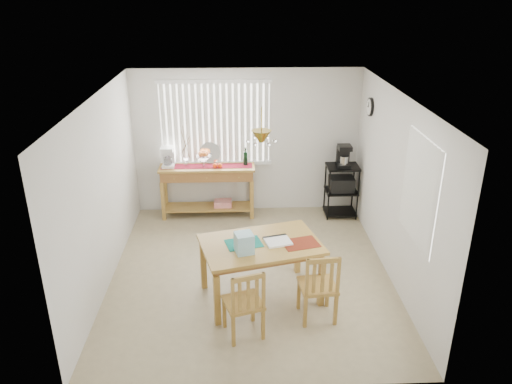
{
  "coord_description": "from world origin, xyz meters",
  "views": [
    {
      "loc": [
        -0.16,
        -6.27,
        3.94
      ],
      "look_at": [
        0.1,
        0.55,
        1.05
      ],
      "focal_mm": 35.0,
      "sensor_mm": 36.0,
      "label": 1
    }
  ],
  "objects_px": {
    "cart_items": "(343,156)",
    "chair_right": "(319,287)",
    "sideboard": "(208,179)",
    "dining_table": "(261,249)",
    "chair_left": "(244,303)",
    "wire_cart": "(341,186)"
  },
  "relations": [
    {
      "from": "wire_cart",
      "to": "dining_table",
      "type": "distance_m",
      "value": 2.93
    },
    {
      "from": "cart_items",
      "to": "chair_right",
      "type": "distance_m",
      "value": 3.2
    },
    {
      "from": "chair_right",
      "to": "chair_left",
      "type": "bearing_deg",
      "value": -162.53
    },
    {
      "from": "wire_cart",
      "to": "chair_left",
      "type": "bearing_deg",
      "value": -118.59
    },
    {
      "from": "dining_table",
      "to": "chair_right",
      "type": "relative_size",
      "value": 1.77
    },
    {
      "from": "chair_left",
      "to": "chair_right",
      "type": "relative_size",
      "value": 0.96
    },
    {
      "from": "sideboard",
      "to": "cart_items",
      "type": "distance_m",
      "value": 2.42
    },
    {
      "from": "dining_table",
      "to": "chair_right",
      "type": "height_order",
      "value": "chair_right"
    },
    {
      "from": "cart_items",
      "to": "dining_table",
      "type": "height_order",
      "value": "cart_items"
    },
    {
      "from": "sideboard",
      "to": "chair_left",
      "type": "bearing_deg",
      "value": -80.22
    },
    {
      "from": "sideboard",
      "to": "chair_right",
      "type": "relative_size",
      "value": 1.73
    },
    {
      "from": "dining_table",
      "to": "chair_right",
      "type": "distance_m",
      "value": 0.9
    },
    {
      "from": "dining_table",
      "to": "chair_right",
      "type": "xyz_separation_m",
      "value": [
        0.69,
        -0.52,
        -0.25
      ]
    },
    {
      "from": "wire_cart",
      "to": "chair_left",
      "type": "relative_size",
      "value": 1.02
    },
    {
      "from": "sideboard",
      "to": "wire_cart",
      "type": "relative_size",
      "value": 1.76
    },
    {
      "from": "sideboard",
      "to": "cart_items",
      "type": "bearing_deg",
      "value": -2.14
    },
    {
      "from": "wire_cart",
      "to": "dining_table",
      "type": "xyz_separation_m",
      "value": [
        -1.56,
        -2.48,
        0.15
      ]
    },
    {
      "from": "wire_cart",
      "to": "chair_right",
      "type": "bearing_deg",
      "value": -106.21
    },
    {
      "from": "chair_left",
      "to": "dining_table",
      "type": "bearing_deg",
      "value": 73.95
    },
    {
      "from": "cart_items",
      "to": "dining_table",
      "type": "relative_size",
      "value": 0.23
    },
    {
      "from": "chair_left",
      "to": "chair_right",
      "type": "xyz_separation_m",
      "value": [
        0.92,
        0.29,
        0.02
      ]
    },
    {
      "from": "sideboard",
      "to": "dining_table",
      "type": "bearing_deg",
      "value": -72.43
    }
  ]
}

